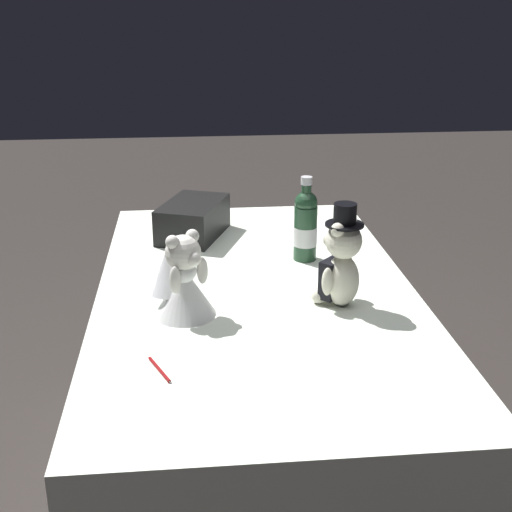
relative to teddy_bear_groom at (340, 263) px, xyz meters
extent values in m
plane|color=#2D2826|center=(-0.13, -0.22, -0.85)|extent=(12.00, 12.00, 0.00)
cube|color=white|center=(-0.13, -0.22, -0.49)|extent=(1.62, 0.92, 0.72)
ellipsoid|color=beige|center=(0.00, 0.01, -0.05)|extent=(0.10, 0.09, 0.15)
cube|color=black|center=(-0.01, -0.02, -0.05)|extent=(0.09, 0.09, 0.11)
sphere|color=beige|center=(0.00, 0.01, 0.06)|extent=(0.10, 0.10, 0.10)
sphere|color=beige|center=(-0.02, -0.03, 0.06)|extent=(0.04, 0.04, 0.04)
sphere|color=beige|center=(-0.02, 0.03, 0.10)|extent=(0.04, 0.04, 0.04)
sphere|color=beige|center=(0.03, -0.02, 0.10)|extent=(0.04, 0.04, 0.04)
ellipsoid|color=beige|center=(-0.04, 0.03, -0.04)|extent=(0.03, 0.03, 0.08)
ellipsoid|color=beige|center=(0.04, -0.04, -0.04)|extent=(0.03, 0.03, 0.08)
sphere|color=beige|center=(-0.05, -0.02, -0.10)|extent=(0.04, 0.04, 0.04)
sphere|color=beige|center=(-0.01, -0.05, -0.10)|extent=(0.04, 0.04, 0.04)
cylinder|color=black|center=(0.00, 0.01, 0.11)|extent=(0.10, 0.10, 0.01)
cylinder|color=black|center=(0.00, 0.01, 0.14)|extent=(0.06, 0.06, 0.05)
cone|color=white|center=(0.03, -0.43, -0.06)|extent=(0.17, 0.17, 0.14)
ellipsoid|color=white|center=(0.03, -0.43, 0.00)|extent=(0.08, 0.07, 0.06)
sphere|color=silver|center=(0.03, -0.43, 0.05)|extent=(0.10, 0.10, 0.10)
sphere|color=silver|center=(0.06, -0.40, 0.05)|extent=(0.04, 0.04, 0.04)
sphere|color=silver|center=(0.05, -0.45, 0.09)|extent=(0.04, 0.04, 0.04)
sphere|color=silver|center=(0.00, -0.40, 0.09)|extent=(0.04, 0.04, 0.04)
ellipsoid|color=silver|center=(0.07, -0.45, 0.00)|extent=(0.03, 0.03, 0.08)
ellipsoid|color=silver|center=(0.01, -0.38, 0.00)|extent=(0.03, 0.03, 0.08)
cone|color=white|center=(-0.01, -0.46, 0.00)|extent=(0.19, 0.19, 0.15)
cylinder|color=#21432B|center=(-0.35, -0.04, -0.03)|extent=(0.07, 0.07, 0.18)
sphere|color=#21432B|center=(-0.35, -0.04, 0.07)|extent=(0.07, 0.07, 0.07)
cylinder|color=#21432B|center=(-0.35, -0.04, 0.11)|extent=(0.03, 0.03, 0.07)
cylinder|color=silver|center=(-0.35, -0.04, 0.14)|extent=(0.04, 0.04, 0.02)
cylinder|color=silver|center=(-0.35, -0.04, -0.04)|extent=(0.08, 0.08, 0.06)
cylinder|color=maroon|center=(0.32, -0.49, -0.12)|extent=(0.12, 0.06, 0.01)
cone|color=silver|center=(0.38, -0.46, -0.12)|extent=(0.01, 0.01, 0.01)
cube|color=black|center=(-0.62, -0.40, -0.06)|extent=(0.34, 0.28, 0.12)
cube|color=#B7B7BF|center=(-0.59, -0.48, -0.06)|extent=(0.04, 0.02, 0.03)
camera|label=1|loc=(1.73, -0.40, 0.69)|focal=48.85mm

